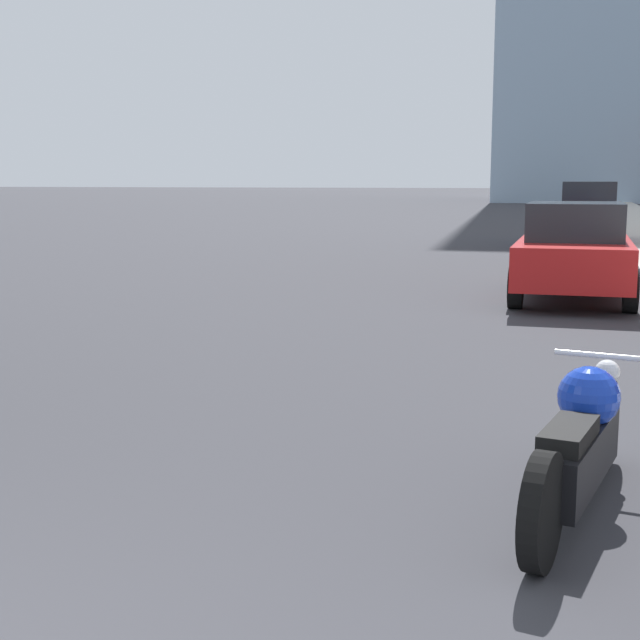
# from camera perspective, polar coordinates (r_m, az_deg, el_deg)

# --- Properties ---
(sidewalk) EXTENTS (2.49, 240.00, 0.15)m
(sidewalk) POSITION_cam_1_polar(r_m,az_deg,el_deg) (41.66, 19.69, 6.02)
(sidewalk) COLOR #B2ADA3
(sidewalk) RESTS_ON ground_plane
(motorcycle) EXTENTS (0.71, 2.26, 0.78)m
(motorcycle) POSITION_cam_1_polar(r_m,az_deg,el_deg) (5.25, 16.31, -7.55)
(motorcycle) COLOR black
(motorcycle) RESTS_ON ground_plane
(parked_car_red) EXTENTS (1.79, 4.06, 1.50)m
(parked_car_red) POSITION_cam_1_polar(r_m,az_deg,el_deg) (14.34, 15.96, 4.28)
(parked_car_red) COLOR red
(parked_car_red) RESTS_ON ground_plane
(parked_car_blue) EXTENTS (1.85, 4.24, 1.79)m
(parked_car_blue) POSITION_cam_1_polar(r_m,az_deg,el_deg) (26.38, 16.75, 6.51)
(parked_car_blue) COLOR #1E3899
(parked_car_blue) RESTS_ON ground_plane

